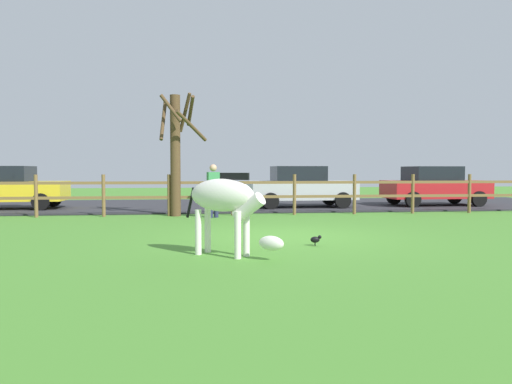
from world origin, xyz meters
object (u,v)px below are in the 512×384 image
bare_tree (176,149)px  visitor_near_fence (213,188)px  parked_car_red (434,186)px  parked_car_silver (301,186)px  parked_car_yellow (7,187)px  crow_on_grass (316,239)px  zebra (226,201)px

bare_tree → visitor_near_fence: (1.15, -0.61, -1.22)m
bare_tree → parked_car_red: size_ratio=0.96×
parked_car_silver → parked_car_yellow: 10.82m
parked_car_yellow → parked_car_silver: bearing=-1.8°
bare_tree → parked_car_yellow: size_ratio=0.96×
parked_car_red → bare_tree: bearing=-164.1°
parked_car_red → visitor_near_fence: (-8.89, -3.47, 0.06)m
crow_on_grass → parked_car_yellow: parked_car_yellow is taller
bare_tree → parked_car_red: bare_tree is taller
zebra → parked_car_red: (8.83, 10.09, -0.08)m
zebra → parked_car_yellow: 12.63m
parked_car_silver → visitor_near_fence: visitor_near_fence is taller
bare_tree → zebra: bare_tree is taller
crow_on_grass → visitor_near_fence: (-1.83, 5.75, 0.78)m
zebra → visitor_near_fence: size_ratio=1.00×
zebra → parked_car_red: parked_car_red is taller
bare_tree → parked_car_yellow: 7.04m
bare_tree → crow_on_grass: bare_tree is taller
crow_on_grass → parked_car_silver: 9.13m
crow_on_grass → parked_car_red: bearing=52.5°
parked_car_red → visitor_near_fence: bearing=-158.7°
parked_car_yellow → parked_car_red: same height
parked_car_red → visitor_near_fence: visitor_near_fence is taller
bare_tree → parked_car_silver: 5.40m
crow_on_grass → parked_car_silver: (1.58, 8.97, 0.72)m
crow_on_grass → visitor_near_fence: 6.08m
parked_car_silver → parked_car_yellow: bearing=178.2°
crow_on_grass → parked_car_yellow: (-9.24, 9.30, 0.72)m
bare_tree → parked_car_silver: bare_tree is taller
parked_car_yellow → crow_on_grass: bearing=-45.2°
crow_on_grass → visitor_near_fence: size_ratio=0.13×
crow_on_grass → zebra: bearing=-153.6°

